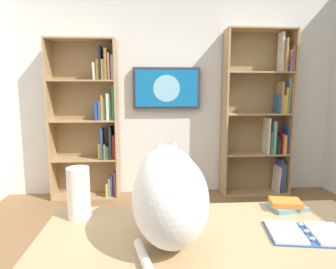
# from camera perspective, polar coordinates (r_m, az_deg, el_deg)

# --- Properties ---
(wall_back) EXTENTS (4.52, 0.06, 2.70)m
(wall_back) POSITION_cam_1_polar(r_m,az_deg,el_deg) (3.96, 0.62, 8.02)
(wall_back) COLOR silver
(wall_back) RESTS_ON ground
(bookshelf_left) EXTENTS (0.90, 0.28, 2.17)m
(bookshelf_left) POSITION_cam_1_polar(r_m,az_deg,el_deg) (4.10, 18.26, 3.52)
(bookshelf_left) COLOR tan
(bookshelf_left) RESTS_ON ground
(bookshelf_right) EXTENTS (0.84, 0.28, 2.02)m
(bookshelf_right) POSITION_cam_1_polar(r_m,az_deg,el_deg) (3.86, -14.61, 3.00)
(bookshelf_right) COLOR tan
(bookshelf_right) RESTS_ON ground
(wall_mounted_tv) EXTENTS (0.88, 0.07, 0.54)m
(wall_mounted_tv) POSITION_cam_1_polar(r_m,az_deg,el_deg) (3.87, -0.31, 8.99)
(wall_mounted_tv) COLOR #333338
(desk) EXTENTS (1.55, 0.68, 0.75)m
(desk) POSITION_cam_1_polar(r_m,az_deg,el_deg) (1.42, 9.17, -22.66)
(desk) COLOR tan
(desk) RESTS_ON ground
(cat) EXTENTS (0.31, 0.65, 0.39)m
(cat) POSITION_cam_1_polar(r_m,az_deg,el_deg) (1.26, 0.25, -11.04)
(cat) COLOR white
(cat) RESTS_ON desk
(open_binder) EXTENTS (0.36, 0.27, 0.02)m
(open_binder) POSITION_cam_1_polar(r_m,az_deg,el_deg) (1.48, 25.47, -17.04)
(open_binder) COLOR #335999
(open_binder) RESTS_ON desk
(paper_towel_roll) EXTENTS (0.11, 0.11, 0.26)m
(paper_towel_roll) POSITION_cam_1_polar(r_m,az_deg,el_deg) (1.53, -17.08, -10.88)
(paper_towel_roll) COLOR white
(paper_towel_roll) RESTS_ON desk
(desk_book_stack) EXTENTS (0.20, 0.16, 0.05)m
(desk_book_stack) POSITION_cam_1_polar(r_m,az_deg,el_deg) (1.72, 22.12, -12.65)
(desk_book_stack) COLOR #6699A8
(desk_book_stack) RESTS_ON desk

